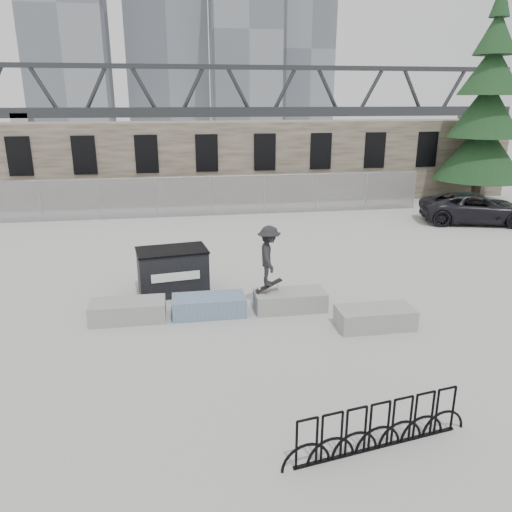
{
  "coord_description": "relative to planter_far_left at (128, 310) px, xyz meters",
  "views": [
    {
      "loc": [
        -1.78,
        -12.55,
        5.77
      ],
      "look_at": [
        0.48,
        1.31,
        1.3
      ],
      "focal_mm": 35.0,
      "sensor_mm": 36.0,
      "label": 1
    }
  ],
  "objects": [
    {
      "name": "ground",
      "position": [
        3.21,
        -0.24,
        -0.29
      ],
      "size": [
        120.0,
        120.0,
        0.0
      ],
      "primitive_type": "plane",
      "color": "#AEAEA9",
      "rests_on": "ground"
    },
    {
      "name": "stone_wall",
      "position": [
        3.21,
        16.0,
        1.96
      ],
      "size": [
        36.0,
        2.58,
        4.5
      ],
      "color": "brown",
      "rests_on": "ground"
    },
    {
      "name": "chainlink_fence",
      "position": [
        3.21,
        12.26,
        0.74
      ],
      "size": [
        22.06,
        0.06,
        2.02
      ],
      "color": "gray",
      "rests_on": "ground"
    },
    {
      "name": "planter_far_left",
      "position": [
        0.0,
        0.0,
        0.0
      ],
      "size": [
        2.0,
        0.9,
        0.54
      ],
      "color": "#9A9997",
      "rests_on": "ground"
    },
    {
      "name": "planter_center_left",
      "position": [
        2.19,
        0.0,
        0.0
      ],
      "size": [
        2.0,
        0.9,
        0.54
      ],
      "color": "#315B93",
      "rests_on": "ground"
    },
    {
      "name": "planter_center_right",
      "position": [
        4.49,
        -0.0,
        0.0
      ],
      "size": [
        2.0,
        0.9,
        0.54
      ],
      "color": "#9A9997",
      "rests_on": "ground"
    },
    {
      "name": "planter_offset",
      "position": [
        6.43,
        -1.5,
        0.0
      ],
      "size": [
        2.0,
        0.9,
        0.54
      ],
      "color": "#9A9997",
      "rests_on": "ground"
    },
    {
      "name": "dumpster",
      "position": [
        1.22,
        1.89,
        0.41
      ],
      "size": [
        2.26,
        1.56,
        1.38
      ],
      "rotation": [
        0.0,
        0.0,
        0.14
      ],
      "color": "black",
      "rests_on": "ground"
    },
    {
      "name": "bike_rack",
      "position": [
        4.65,
        -6.04,
        0.15
      ],
      "size": [
        3.54,
        0.67,
        0.9
      ],
      "rotation": [
        0.0,
        0.0,
        0.17
      ],
      "color": "black",
      "rests_on": "ground"
    },
    {
      "name": "spruce_tree",
      "position": [
        18.22,
        12.84,
        4.51
      ],
      "size": [
        4.9,
        4.9,
        11.5
      ],
      "color": "#38281E",
      "rests_on": "ground"
    },
    {
      "name": "skyline_towers",
      "position": [
        2.2,
        93.57,
        20.5
      ],
      "size": [
        58.0,
        28.0,
        48.0
      ],
      "color": "slate",
      "rests_on": "ground"
    },
    {
      "name": "truss_bridge",
      "position": [
        13.21,
        54.76,
        3.84
      ],
      "size": [
        70.0,
        3.0,
        9.8
      ],
      "color": "#2D3033",
      "rests_on": "ground"
    },
    {
      "name": "suv",
      "position": [
        15.62,
        8.67,
        0.42
      ],
      "size": [
        5.58,
        3.67,
        1.42
      ],
      "primitive_type": "imported",
      "rotation": [
        0.0,
        0.0,
        1.29
      ],
      "color": "black",
      "rests_on": "ground"
    },
    {
      "name": "skateboarder",
      "position": [
        3.89,
        0.07,
        1.31
      ],
      "size": [
        0.77,
        1.16,
        1.89
      ],
      "rotation": [
        0.0,
        0.0,
        1.46
      ],
      "color": "black",
      "rests_on": "ground"
    }
  ]
}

